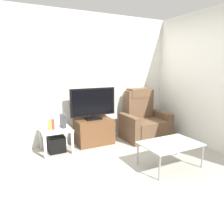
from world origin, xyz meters
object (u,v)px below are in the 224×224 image
at_px(coffee_table, 170,144).
at_px(book_leftmost, 50,125).
at_px(television, 93,103).
at_px(game_console, 63,121).
at_px(tv_stand, 94,131).
at_px(side_table, 56,132).
at_px(recliner_armchair, 144,121).
at_px(cell_phone, 168,144).
at_px(book_middle, 53,124).
at_px(book_rightmost, 55,123).
at_px(subwoofer_box, 56,144).

bearing_deg(coffee_table, book_leftmost, 138.64).
distance_m(television, game_console, 0.70).
xyz_separation_m(tv_stand, side_table, (-0.79, -0.08, 0.12)).
distance_m(recliner_armchair, book_leftmost, 2.01).
xyz_separation_m(recliner_armchair, cell_phone, (-0.50, -1.35, 0.02)).
bearing_deg(book_middle, recliner_armchair, -1.69).
height_order(side_table, book_leftmost, book_leftmost).
height_order(book_middle, coffee_table, book_middle).
xyz_separation_m(television, side_table, (-0.79, -0.10, -0.46)).
height_order(tv_stand, recliner_armchair, recliner_armchair).
xyz_separation_m(tv_stand, book_rightmost, (-0.79, -0.10, 0.30)).
bearing_deg(game_console, cell_phone, -48.80).
height_order(recliner_armchair, coffee_table, recliner_armchair).
bearing_deg(side_table, cell_phone, -45.49).
distance_m(side_table, book_rightmost, 0.18).
bearing_deg(recliner_armchair, coffee_table, -99.06).
relative_size(subwoofer_box, book_rightmost, 1.42).
distance_m(television, subwoofer_box, 1.05).
height_order(tv_stand, book_leftmost, book_leftmost).
distance_m(subwoofer_box, book_middle, 0.39).
xyz_separation_m(television, recliner_armchair, (1.12, -0.18, -0.47)).
relative_size(tv_stand, cell_phone, 4.90).
bearing_deg(recliner_armchair, subwoofer_box, -173.23).
distance_m(tv_stand, book_middle, 0.89).
relative_size(book_middle, coffee_table, 0.19).
relative_size(television, side_table, 1.74).
bearing_deg(game_console, subwoofer_box, -176.05).
bearing_deg(coffee_table, television, 114.49).
height_order(book_rightmost, cell_phone, book_rightmost).
xyz_separation_m(tv_stand, subwoofer_box, (-0.79, -0.08, -0.11)).
height_order(recliner_armchair, book_leftmost, recliner_armchair).
relative_size(game_console, coffee_table, 0.27).
height_order(subwoofer_box, game_console, game_console).
bearing_deg(book_middle, tv_stand, 6.85).
bearing_deg(tv_stand, game_console, -173.72).
xyz_separation_m(television, coffee_table, (0.68, -1.50, -0.48)).
relative_size(book_leftmost, cell_phone, 1.11).
xyz_separation_m(coffee_table, cell_phone, (-0.06, -0.03, 0.03)).
bearing_deg(book_leftmost, side_table, 11.31).
height_order(television, game_console, television).
xyz_separation_m(tv_stand, book_middle, (-0.84, -0.10, 0.28)).
distance_m(book_middle, book_rightmost, 0.05).
relative_size(subwoofer_box, game_console, 1.21).
relative_size(recliner_armchair, coffee_table, 1.20).
xyz_separation_m(recliner_armchair, book_rightmost, (-1.91, 0.06, 0.18)).
relative_size(side_table, cell_phone, 3.60).
xyz_separation_m(side_table, book_leftmost, (-0.10, -0.02, 0.15)).
bearing_deg(coffee_table, tv_stand, 114.77).
xyz_separation_m(tv_stand, cell_phone, (0.62, -1.51, 0.14)).
bearing_deg(recliner_armchair, game_console, -173.74).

